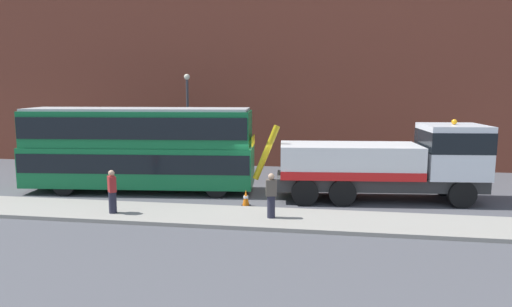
# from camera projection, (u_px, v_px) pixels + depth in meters

# --- Properties ---
(ground_plane) EXTENTS (120.00, 120.00, 0.00)m
(ground_plane) POSITION_uv_depth(u_px,v_px,m) (265.00, 195.00, 21.95)
(ground_plane) COLOR #4C4C51
(near_kerb) EXTENTS (60.00, 2.80, 0.15)m
(near_kerb) POSITION_uv_depth(u_px,v_px,m) (250.00, 218.00, 17.84)
(near_kerb) COLOR gray
(near_kerb) RESTS_ON ground_plane
(building_facade) EXTENTS (60.00, 1.50, 16.00)m
(building_facade) POSITION_uv_depth(u_px,v_px,m) (284.00, 38.00, 28.98)
(building_facade) COLOR brown
(building_facade) RESTS_ON ground_plane
(recovery_tow_truck) EXTENTS (10.23, 3.51, 3.67)m
(recovery_tow_truck) POSITION_uv_depth(u_px,v_px,m) (389.00, 162.00, 20.60)
(recovery_tow_truck) COLOR #2D2D2D
(recovery_tow_truck) RESTS_ON ground_plane
(double_decker_bus) EXTENTS (11.20, 3.63, 4.06)m
(double_decker_bus) POSITION_uv_depth(u_px,v_px,m) (139.00, 146.00, 22.33)
(double_decker_bus) COLOR #146B38
(double_decker_bus) RESTS_ON ground_plane
(pedestrian_onlooker) EXTENTS (0.45, 0.47, 1.71)m
(pedestrian_onlooker) POSITION_uv_depth(u_px,v_px,m) (112.00, 192.00, 18.11)
(pedestrian_onlooker) COLOR #232333
(pedestrian_onlooker) RESTS_ON near_kerb
(pedestrian_bystander) EXTENTS (0.44, 0.35, 1.71)m
(pedestrian_bystander) POSITION_uv_depth(u_px,v_px,m) (271.00, 196.00, 17.46)
(pedestrian_bystander) COLOR #232333
(pedestrian_bystander) RESTS_ON near_kerb
(traffic_cone_near_bus) EXTENTS (0.36, 0.36, 0.72)m
(traffic_cone_near_bus) POSITION_uv_depth(u_px,v_px,m) (246.00, 198.00, 19.80)
(traffic_cone_near_bus) COLOR orange
(traffic_cone_near_bus) RESTS_ON ground_plane
(street_lamp) EXTENTS (0.36, 0.36, 5.83)m
(street_lamp) POSITION_uv_depth(u_px,v_px,m) (188.00, 113.00, 28.39)
(street_lamp) COLOR #38383D
(street_lamp) RESTS_ON ground_plane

